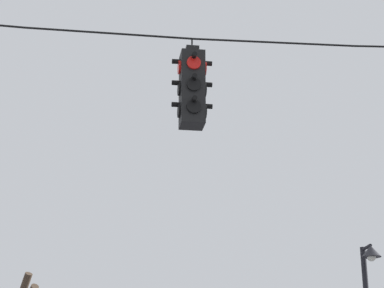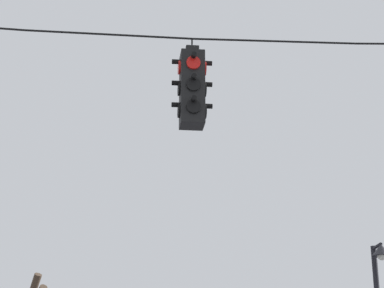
% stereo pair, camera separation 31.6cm
% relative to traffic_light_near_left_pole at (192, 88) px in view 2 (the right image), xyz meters
% --- Properties ---
extents(span_wire, '(17.00, 0.03, 0.38)m').
position_rel_traffic_light_near_left_pole_xyz_m(span_wire, '(-1.18, -0.00, 0.91)').
color(span_wire, black).
extents(traffic_light_near_left_pole, '(0.58, 0.58, 1.37)m').
position_rel_traffic_light_near_left_pole_xyz_m(traffic_light_near_left_pole, '(0.00, 0.00, 0.00)').
color(traffic_light_near_left_pole, black).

